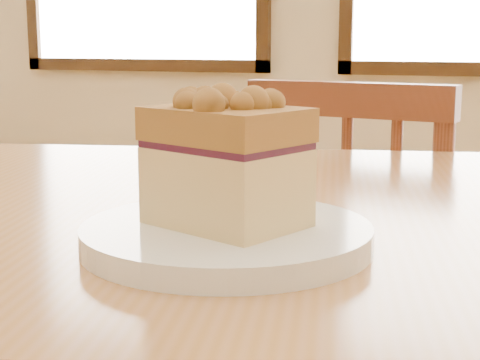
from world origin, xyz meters
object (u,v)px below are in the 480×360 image
at_px(cafe_table_main, 133,293).
at_px(plate, 227,237).
at_px(cafe_chair_main, 369,302).
at_px(cake_slice, 226,158).

relative_size(cafe_table_main, plate, 5.69).
bearing_deg(cafe_chair_main, cake_slice, 100.73).
relative_size(plate, cake_slice, 1.65).
height_order(cafe_table_main, cafe_chair_main, cafe_chair_main).
distance_m(cafe_table_main, cake_slice, 0.27).
distance_m(cafe_chair_main, cake_slice, 0.87).
xyz_separation_m(cafe_table_main, cafe_chair_main, (0.13, 0.65, -0.21)).
distance_m(cafe_table_main, plate, 0.24).
distance_m(cafe_table_main, cafe_chair_main, 0.69).
xyz_separation_m(cafe_chair_main, cake_slice, (0.03, -0.78, 0.39)).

